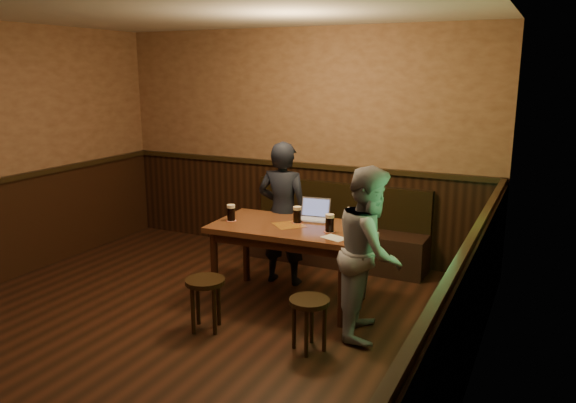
% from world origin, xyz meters
% --- Properties ---
extents(room, '(5.04, 6.04, 2.84)m').
position_xyz_m(room, '(0.00, 0.22, 1.20)').
color(room, black).
rests_on(room, ground).
extents(bench, '(2.20, 0.50, 0.95)m').
position_xyz_m(bench, '(0.62, 2.75, 0.31)').
color(bench, black).
rests_on(bench, ground).
extents(pub_table, '(1.53, 0.92, 0.81)m').
position_xyz_m(pub_table, '(0.62, 1.42, 0.70)').
color(pub_table, '#543218').
rests_on(pub_table, ground).
extents(stool_left, '(0.47, 0.47, 0.48)m').
position_xyz_m(stool_left, '(0.22, 0.52, 0.38)').
color(stool_left, black).
rests_on(stool_left, ground).
extents(stool_right, '(0.41, 0.41, 0.45)m').
position_xyz_m(stool_right, '(1.21, 0.57, 0.36)').
color(stool_right, black).
rests_on(stool_right, ground).
extents(pint_left, '(0.11, 0.11, 0.17)m').
position_xyz_m(pint_left, '(0.02, 1.31, 0.89)').
color(pint_left, '#A32614').
rests_on(pint_left, pub_table).
extents(pint_mid, '(0.11, 0.11, 0.17)m').
position_xyz_m(pint_mid, '(0.66, 1.53, 0.89)').
color(pint_mid, '#A32614').
rests_on(pint_mid, pub_table).
extents(pint_right, '(0.11, 0.11, 0.17)m').
position_xyz_m(pint_right, '(1.07, 1.37, 0.89)').
color(pint_right, '#A32614').
rests_on(pint_right, pub_table).
extents(laptop, '(0.33, 0.28, 0.21)m').
position_xyz_m(laptop, '(0.76, 1.72, 0.86)').
color(laptop, silver).
rests_on(laptop, pub_table).
extents(menu, '(0.26, 0.22, 0.00)m').
position_xyz_m(menu, '(1.18, 1.20, 0.80)').
color(menu, silver).
rests_on(menu, pub_table).
extents(person_suit, '(0.60, 0.42, 1.56)m').
position_xyz_m(person_suit, '(0.33, 1.87, 0.78)').
color(person_suit, black).
rests_on(person_suit, ground).
extents(person_grey, '(0.71, 0.84, 1.51)m').
position_xyz_m(person_grey, '(1.55, 1.10, 0.75)').
color(person_grey, gray).
rests_on(person_grey, ground).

